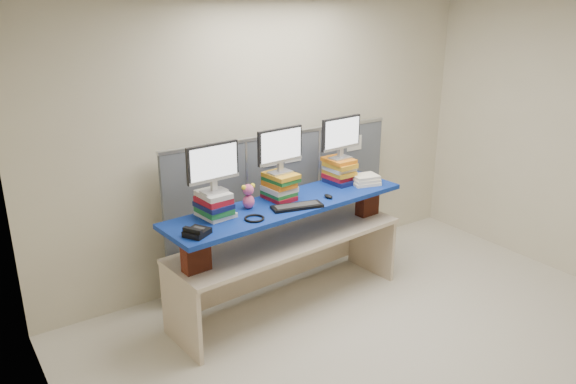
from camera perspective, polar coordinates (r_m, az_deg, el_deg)
room at (r=4.26m, az=12.82°, el=-0.36°), size 5.00×4.00×2.80m
cubicle_partition at (r=5.75m, az=-0.50°, el=-1.32°), size 2.60×0.06×1.53m
desk at (r=5.23m, az=0.00°, el=-6.05°), size 2.35×0.86×0.70m
brick_pier_left at (r=4.57m, az=-9.35°, el=-6.19°), size 0.23×0.14×0.30m
brick_pier_right at (r=5.70m, az=8.07°, el=-0.86°), size 0.23×0.14×0.30m
blue_board at (r=5.05m, az=0.00°, el=-1.30°), size 2.39×0.78×0.04m
book_stack_left at (r=4.73m, az=-7.51°, el=-1.29°), size 0.30×0.34×0.22m
book_stack_center at (r=5.09m, az=-0.84°, el=0.63°), size 0.28×0.33×0.25m
book_stack_right at (r=5.56m, az=5.25°, el=2.18°), size 0.27×0.32×0.25m
monitor_left at (r=4.62m, az=-7.63°, el=2.74°), size 0.47×0.15×0.41m
monitor_center at (r=4.99m, az=-0.80°, el=4.52°), size 0.47×0.15×0.41m
monitor_right at (r=5.46m, az=5.41°, el=5.77°), size 0.47×0.15×0.41m
keyboard at (r=4.91m, az=0.92°, el=-1.47°), size 0.48×0.25×0.03m
mouse at (r=5.16m, az=4.13°, el=-0.44°), size 0.07×0.11×0.03m
desk_phone at (r=4.41m, az=-9.28°, el=-4.03°), size 0.24×0.23×0.08m
headset at (r=4.67m, az=-3.43°, el=-2.68°), size 0.22×0.22×0.02m
plush_toy at (r=4.88m, az=-4.04°, el=-0.41°), size 0.13×0.10×0.22m
binder_stack at (r=5.57m, az=7.85°, el=1.24°), size 0.30×0.26×0.09m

